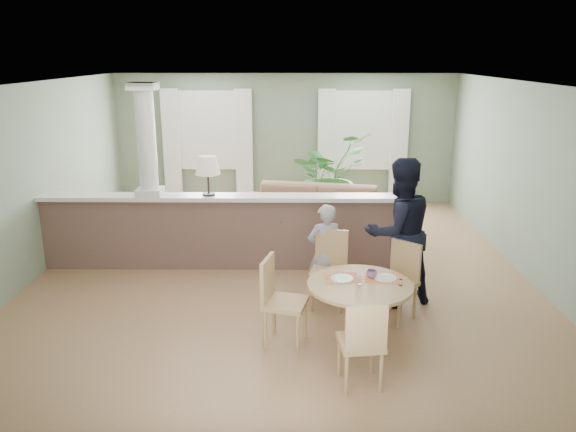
{
  "coord_description": "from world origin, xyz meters",
  "views": [
    {
      "loc": [
        0.17,
        -7.66,
        3.08
      ],
      "look_at": [
        0.11,
        -1.0,
        1.15
      ],
      "focal_mm": 35.0,
      "sensor_mm": 36.0,
      "label": 1
    }
  ],
  "objects_px": {
    "chair_side": "(278,297)",
    "chair_near": "(363,341)",
    "man_person": "(399,232)",
    "sofa": "(314,210)",
    "chair_far_boy": "(330,265)",
    "dining_table": "(360,295)",
    "houseplant": "(329,175)",
    "child_person": "(325,252)",
    "chair_far_man": "(399,277)"
  },
  "relations": [
    {
      "from": "chair_side",
      "to": "chair_near",
      "type": "bearing_deg",
      "value": -123.3
    },
    {
      "from": "chair_side",
      "to": "man_person",
      "type": "distance_m",
      "value": 1.86
    },
    {
      "from": "sofa",
      "to": "chair_far_boy",
      "type": "xyz_separation_m",
      "value": [
        0.08,
        -2.99,
        0.12
      ]
    },
    {
      "from": "man_person",
      "to": "chair_side",
      "type": "bearing_deg",
      "value": 15.54
    },
    {
      "from": "dining_table",
      "to": "houseplant",
      "type": "bearing_deg",
      "value": 90.47
    },
    {
      "from": "sofa",
      "to": "child_person",
      "type": "bearing_deg",
      "value": -78.45
    },
    {
      "from": "chair_far_boy",
      "to": "child_person",
      "type": "bearing_deg",
      "value": 117.0
    },
    {
      "from": "chair_side",
      "to": "man_person",
      "type": "xyz_separation_m",
      "value": [
        1.47,
        1.07,
        0.4
      ]
    },
    {
      "from": "sofa",
      "to": "chair_far_boy",
      "type": "relative_size",
      "value": 2.9
    },
    {
      "from": "sofa",
      "to": "dining_table",
      "type": "height_order",
      "value": "sofa"
    },
    {
      "from": "sofa",
      "to": "houseplant",
      "type": "height_order",
      "value": "houseplant"
    },
    {
      "from": "houseplant",
      "to": "man_person",
      "type": "distance_m",
      "value": 3.97
    },
    {
      "from": "chair_near",
      "to": "child_person",
      "type": "height_order",
      "value": "child_person"
    },
    {
      "from": "houseplant",
      "to": "dining_table",
      "type": "relative_size",
      "value": 1.45
    },
    {
      "from": "sofa",
      "to": "chair_far_man",
      "type": "bearing_deg",
      "value": -64.17
    },
    {
      "from": "chair_far_boy",
      "to": "man_person",
      "type": "relative_size",
      "value": 0.51
    },
    {
      "from": "sofa",
      "to": "chair_near",
      "type": "distance_m",
      "value": 4.87
    },
    {
      "from": "sofa",
      "to": "dining_table",
      "type": "xyz_separation_m",
      "value": [
        0.35,
        -3.95,
        0.15
      ]
    },
    {
      "from": "chair_far_man",
      "to": "chair_far_boy",
      "type": "bearing_deg",
      "value": -160.56
    },
    {
      "from": "chair_far_man",
      "to": "child_person",
      "type": "relative_size",
      "value": 0.74
    },
    {
      "from": "chair_near",
      "to": "child_person",
      "type": "relative_size",
      "value": 0.72
    },
    {
      "from": "chair_far_boy",
      "to": "chair_far_man",
      "type": "xyz_separation_m",
      "value": [
        0.81,
        -0.35,
        -0.01
      ]
    },
    {
      "from": "sofa",
      "to": "dining_table",
      "type": "relative_size",
      "value": 2.43
    },
    {
      "from": "chair_far_boy",
      "to": "man_person",
      "type": "xyz_separation_m",
      "value": [
        0.85,
        0.08,
        0.41
      ]
    },
    {
      "from": "dining_table",
      "to": "man_person",
      "type": "relative_size",
      "value": 0.61
    },
    {
      "from": "chair_side",
      "to": "man_person",
      "type": "height_order",
      "value": "man_person"
    },
    {
      "from": "chair_far_man",
      "to": "dining_table",
      "type": "bearing_deg",
      "value": -88.78
    },
    {
      "from": "chair_far_man",
      "to": "chair_near",
      "type": "relative_size",
      "value": 1.03
    },
    {
      "from": "chair_far_boy",
      "to": "man_person",
      "type": "height_order",
      "value": "man_person"
    },
    {
      "from": "chair_near",
      "to": "child_person",
      "type": "xyz_separation_m",
      "value": [
        -0.24,
        2.07,
        0.13
      ]
    },
    {
      "from": "chair_far_boy",
      "to": "chair_near",
      "type": "bearing_deg",
      "value": -71.55
    },
    {
      "from": "chair_far_boy",
      "to": "chair_near",
      "type": "distance_m",
      "value": 1.88
    },
    {
      "from": "houseplant",
      "to": "dining_table",
      "type": "distance_m",
      "value": 4.96
    },
    {
      "from": "sofa",
      "to": "houseplant",
      "type": "xyz_separation_m",
      "value": [
        0.31,
        1.0,
        0.42
      ]
    },
    {
      "from": "child_person",
      "to": "chair_far_boy",
      "type": "bearing_deg",
      "value": 89.67
    },
    {
      "from": "houseplant",
      "to": "man_person",
      "type": "relative_size",
      "value": 0.88
    },
    {
      "from": "dining_table",
      "to": "chair_near",
      "type": "bearing_deg",
      "value": -94.77
    },
    {
      "from": "chair_far_man",
      "to": "chair_near",
      "type": "xyz_separation_m",
      "value": [
        -0.62,
        -1.51,
        -0.02
      ]
    },
    {
      "from": "chair_far_boy",
      "to": "chair_side",
      "type": "relative_size",
      "value": 0.98
    },
    {
      "from": "chair_near",
      "to": "sofa",
      "type": "bearing_deg",
      "value": -93.78
    },
    {
      "from": "chair_far_man",
      "to": "chair_side",
      "type": "relative_size",
      "value": 0.95
    },
    {
      "from": "sofa",
      "to": "dining_table",
      "type": "bearing_deg",
      "value": -74.01
    },
    {
      "from": "child_person",
      "to": "houseplant",
      "type": "bearing_deg",
      "value": -108.96
    },
    {
      "from": "chair_near",
      "to": "man_person",
      "type": "relative_size",
      "value": 0.48
    },
    {
      "from": "chair_far_man",
      "to": "chair_side",
      "type": "distance_m",
      "value": 1.56
    },
    {
      "from": "sofa",
      "to": "man_person",
      "type": "xyz_separation_m",
      "value": [
        0.94,
        -2.91,
        0.53
      ]
    },
    {
      "from": "chair_far_boy",
      "to": "man_person",
      "type": "bearing_deg",
      "value": 17.88
    },
    {
      "from": "chair_far_man",
      "to": "sofa",
      "type": "bearing_deg",
      "value": 148.04
    },
    {
      "from": "chair_near",
      "to": "chair_far_boy",
      "type": "bearing_deg",
      "value": -91.16
    },
    {
      "from": "houseplant",
      "to": "chair_near",
      "type": "relative_size",
      "value": 1.83
    }
  ]
}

